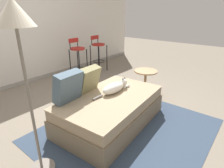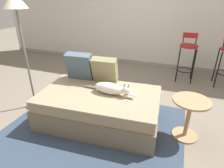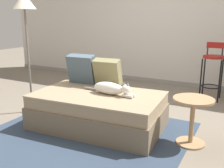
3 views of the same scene
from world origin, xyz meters
The scene contains 11 objects.
ground_plane centered at (0.00, 0.00, 0.00)m, with size 16.00×16.00×0.00m, color slate.
wall_back_panel centered at (0.00, 2.25, 1.30)m, with size 8.00×0.10×2.60m, color silver.
wall_baseboard_trim centered at (0.00, 2.20, 0.04)m, with size 8.00×0.02×0.09m, color gray.
area_rug centered at (0.00, -0.70, 0.00)m, with size 2.32×2.06×0.01m, color #334256.
couch centered at (0.00, -0.40, 0.23)m, with size 1.69×1.08×0.45m.
throw_pillow_corner centered at (-0.47, -0.05, 0.66)m, with size 0.42×0.25×0.42m.
throw_pillow_middle centered at (-0.07, -0.02, 0.64)m, with size 0.38×0.25×0.39m.
cat centered at (0.16, -0.35, 0.52)m, with size 0.74×0.19×0.19m.
bar_stool_near_window centered at (1.09, 1.54, 0.59)m, with size 0.34×0.34×0.97m.
side_table centered at (1.16, -0.32, 0.35)m, with size 0.44×0.44×0.53m.
floor_lamp centered at (-1.16, -0.38, 1.44)m, with size 0.32×0.32×1.71m.
Camera 2 is at (0.93, -2.42, 1.65)m, focal length 30.00 mm.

